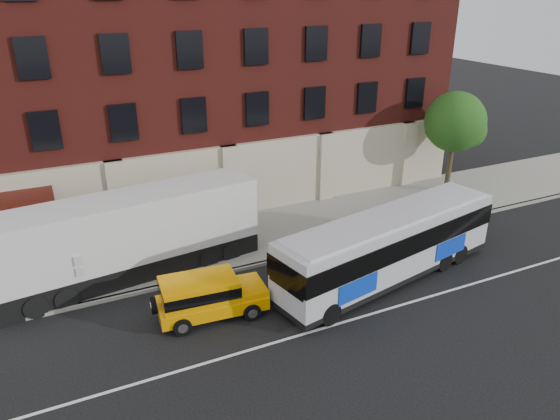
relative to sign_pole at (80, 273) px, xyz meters
name	(u,v)px	position (x,y,z in m)	size (l,w,h in m)	color
ground	(341,332)	(8.50, -6.15, -1.45)	(120.00, 120.00, 0.00)	black
sidewalk	(250,235)	(8.50, 2.85, -1.38)	(60.00, 6.00, 0.15)	#99968B
kerb	(274,261)	(8.50, -0.15, -1.38)	(60.00, 0.25, 0.15)	#99968B
lane_line	(334,325)	(8.50, -5.65, -1.45)	(60.00, 0.12, 0.01)	silver
building	(196,67)	(8.49, 10.77, 6.13)	(30.00, 12.10, 15.00)	maroon
sign_pole	(80,273)	(0.00, 0.00, 0.00)	(0.30, 0.20, 2.50)	slate
street_tree	(456,124)	(22.04, 3.34, 2.96)	(3.60, 3.60, 6.20)	#35291A
city_bus	(389,244)	(12.42, -3.61, 0.26)	(11.59, 4.63, 3.11)	silver
yellow_suv	(206,295)	(4.29, -2.97, -0.47)	(4.55, 2.24, 1.71)	#FFA101
shipping_container	(131,238)	(2.33, 1.45, 0.44)	(11.67, 3.73, 3.82)	black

